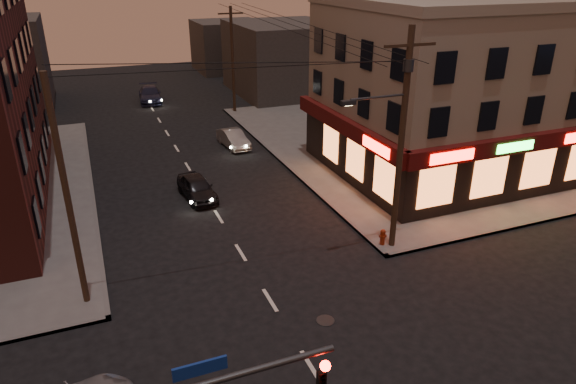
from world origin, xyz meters
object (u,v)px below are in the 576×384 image
sedan_mid (233,139)px  fire_hydrant (383,236)px  sedan_far (150,94)px  sedan_near (197,188)px

sedan_mid → fire_hydrant: (2.41, -16.77, -0.05)m
sedan_mid → sedan_far: 16.57m
sedan_mid → sedan_near: bearing=-124.8°
sedan_far → sedan_near: bearing=-87.1°
sedan_near → fire_hydrant: 11.18m
sedan_near → sedan_mid: 9.15m
sedan_far → fire_hydrant: bearing=-74.7°
sedan_mid → sedan_far: size_ratio=0.77×
sedan_mid → fire_hydrant: sedan_mid is taller
sedan_near → sedan_far: 24.13m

